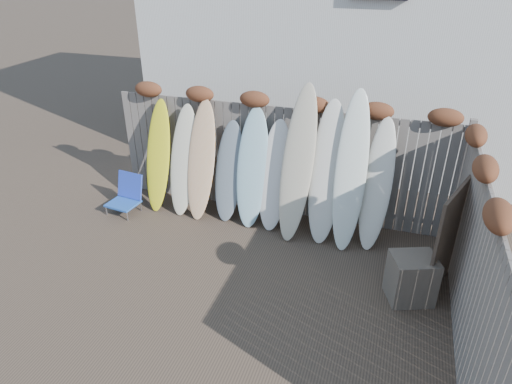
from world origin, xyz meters
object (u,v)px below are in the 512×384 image
(wooden_crate, at_px, (411,278))
(lattice_panel, at_px, (447,241))
(surfboard_0, at_px, (158,156))
(beach_chair, at_px, (127,194))

(wooden_crate, relative_size, lattice_panel, 0.43)
(lattice_panel, distance_m, surfboard_0, 5.02)
(beach_chair, bearing_deg, wooden_crate, -10.45)
(surfboard_0, bearing_deg, beach_chair, -142.75)
(wooden_crate, bearing_deg, lattice_panel, 44.70)
(wooden_crate, xyz_separation_m, surfboard_0, (-4.54, 1.33, 0.65))
(beach_chair, bearing_deg, surfboard_0, 38.08)
(beach_chair, xyz_separation_m, surfboard_0, (0.51, 0.40, 0.67))
(wooden_crate, relative_size, surfboard_0, 0.33)
(surfboard_0, bearing_deg, wooden_crate, -17.19)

